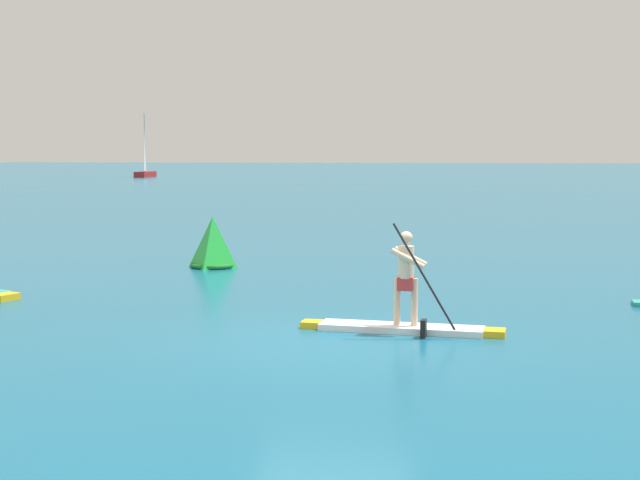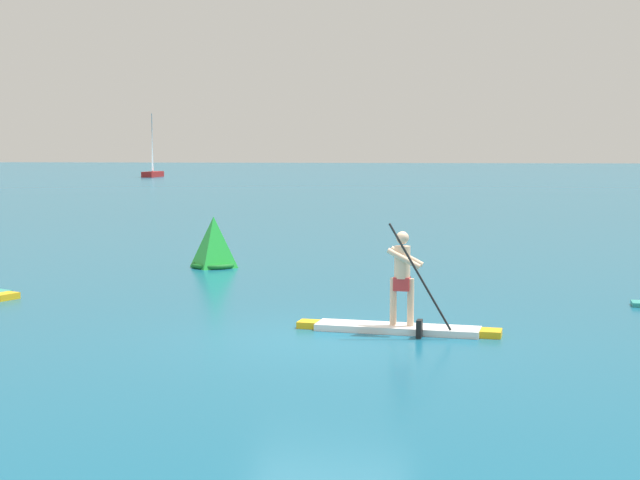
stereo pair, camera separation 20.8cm
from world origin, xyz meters
TOP-DOWN VIEW (x-y plane):
  - ground at (0.00, 0.00)m, footprint 440.00×440.00m
  - paddleboarder_mid_center at (1.06, 0.89)m, footprint 3.39×0.97m
  - race_marker_buoy at (-4.18, 8.63)m, footprint 1.16×1.16m
  - sailboat_left_horizon at (-32.93, 87.68)m, footprint 1.26×4.51m

SIDE VIEW (x-z plane):
  - ground at x=0.00m, z-range 0.00..0.00m
  - paddleboarder_mid_center at x=1.06m, z-range -0.58..1.27m
  - race_marker_buoy at x=-4.18m, z-range -0.07..1.23m
  - sailboat_left_horizon at x=-32.93m, z-range -2.71..4.57m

